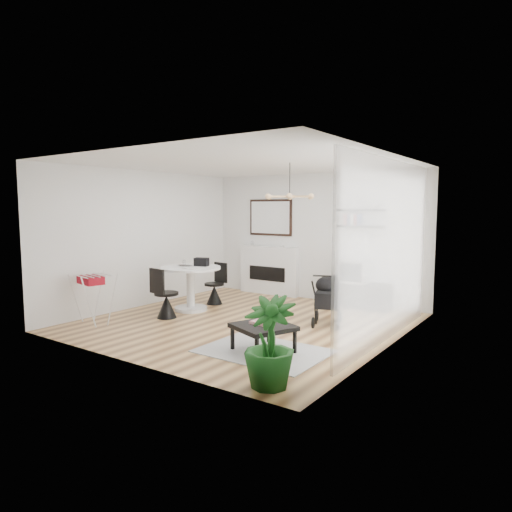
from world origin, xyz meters
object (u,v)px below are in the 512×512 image
Objects in this scene: fireplace at (269,264)px; coffee_table at (263,328)px; dining_table at (191,282)px; drying_rack at (94,298)px; crt_tv at (355,271)px; potted_plant at (269,342)px; tv_console at (357,295)px; stroller at (328,301)px.

coffee_table is (2.27, -3.59, -0.35)m from fireplace.
dining_table is 1.24× the size of coffee_table.
dining_table reaches higher than coffee_table.
drying_rack is (-0.65, -1.68, -0.11)m from dining_table.
fireplace reaches higher than dining_table.
crt_tv is at bearing 62.21° from drying_rack.
potted_plant is (0.75, -0.99, 0.17)m from coffee_table.
tv_console is 1.40× the size of coffee_table.
fireplace is 5.48m from potted_plant.
crt_tv reaches higher than dining_table.
coffee_table is at bearing 127.18° from potted_plant.
fireplace is 1.66× the size of tv_console.
crt_tv is 0.62× the size of drying_rack.
stroller is at bearing -36.44° from fireplace.
drying_rack is at bearing -166.17° from stroller.
coffee_table is at bearing -88.93° from tv_console.
dining_table is 4.04m from potted_plant.
tv_console is at bearing 91.07° from coffee_table.
fireplace is 4.12× the size of crt_tv.
tv_console is 2.48× the size of crt_tv.
coffee_table is 1.25m from potted_plant.
dining_table is 2.69m from stroller.
dining_table is 1.81m from drying_rack.
potted_plant is at bearing -78.96° from crt_tv.
stroller reaches higher than tv_console.
stroller is at bearing 11.98° from dining_table.
tv_console reaches higher than coffee_table.
potted_plant is (0.70, -2.86, 0.11)m from stroller.
crt_tv is at bearing 40.52° from dining_table.
potted_plant is at bearing -56.59° from fireplace.
tv_console is at bearing 40.02° from dining_table.
fireplace is 4.26m from coffee_table.
potted_plant is (3.98, -0.62, 0.06)m from drying_rack.
fireplace is 2.32× the size of coffee_table.
stroller is at bearing -85.77° from tv_console.
potted_plant is at bearing -52.82° from coffee_table.
tv_console is 3.29m from dining_table.
potted_plant is (3.32, -2.30, -0.05)m from dining_table.
fireplace is at bearing 123.03° from stroller.
tv_console is at bearing 73.69° from stroller.
fireplace is 2.14× the size of potted_plant.
potted_plant is at bearing -96.82° from stroller.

